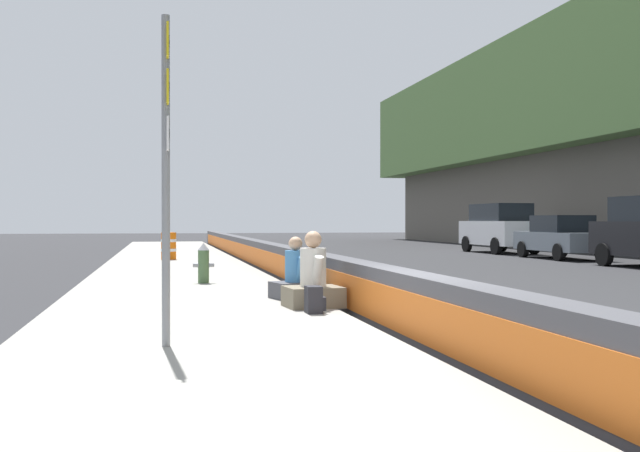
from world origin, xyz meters
name	(u,v)px	position (x,y,z in m)	size (l,w,h in m)	color
ground_plane	(414,340)	(0.00, 0.00, 0.00)	(160.00, 160.00, 0.00)	#2B2B2D
sidewalk_strip	(202,342)	(0.00, 2.65, 0.07)	(80.00, 4.40, 0.14)	gray
jersey_barrier	(413,306)	(0.00, 0.00, 0.42)	(76.00, 0.45, 0.85)	#47474C
route_sign_post	(166,154)	(-0.66, 3.06, 2.23)	(0.44, 0.09, 3.60)	gray
fire_hydrant	(204,263)	(7.45, 2.20, 0.59)	(0.26, 0.46, 0.88)	#47663D
seated_person_foreground	(313,283)	(2.58, 0.76, 0.52)	(0.82, 0.93, 1.20)	#706651
seated_person_middle	(296,279)	(3.89, 0.81, 0.48)	(0.83, 0.91, 1.09)	#424247
backpack	(314,300)	(1.81, 0.91, 0.33)	(0.32, 0.28, 0.40)	#232328
construction_barrel	(169,246)	(17.59, 2.83, 0.62)	(0.54, 0.54, 0.95)	orange
parked_car_fourth	(561,237)	(17.44, -12.21, 0.86)	(4.53, 2.01, 1.71)	slate
parked_car_midline	(500,227)	(22.88, -12.25, 1.18)	(4.83, 2.13, 2.28)	silver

